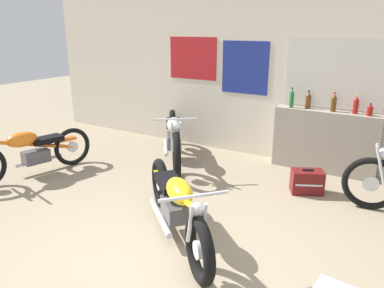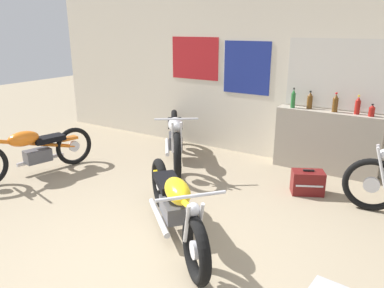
{
  "view_description": "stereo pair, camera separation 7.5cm",
  "coord_description": "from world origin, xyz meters",
  "px_view_note": "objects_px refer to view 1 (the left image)",
  "views": [
    {
      "loc": [
        1.88,
        -2.28,
        2.17
      ],
      "look_at": [
        -0.55,
        1.69,
        0.7
      ],
      "focal_mm": 35.0,
      "sensor_mm": 36.0,
      "label": 1
    },
    {
      "loc": [
        1.94,
        -2.24,
        2.17
      ],
      "look_at": [
        -0.55,
        1.69,
        0.7
      ],
      "focal_mm": 35.0,
      "sensor_mm": 36.0,
      "label": 2
    }
  ],
  "objects_px": {
    "bottle_right_center": "(356,105)",
    "bottle_rightmost": "(370,110)",
    "motorcycle_yellow": "(176,205)",
    "bottle_leftmost": "(292,99)",
    "motorcycle_silver": "(174,137)",
    "bottle_left_center": "(308,100)",
    "hard_case_darkred": "(307,182)",
    "bottle_center": "(334,103)",
    "motorcycle_orange": "(31,151)"
  },
  "relations": [
    {
      "from": "bottle_center",
      "to": "motorcycle_yellow",
      "type": "xyz_separation_m",
      "value": [
        -0.94,
        -2.82,
        -0.7
      ]
    },
    {
      "from": "bottle_right_center",
      "to": "hard_case_darkred",
      "type": "height_order",
      "value": "bottle_right_center"
    },
    {
      "from": "bottle_right_center",
      "to": "bottle_rightmost",
      "type": "xyz_separation_m",
      "value": [
        0.2,
        -0.04,
        -0.04
      ]
    },
    {
      "from": "bottle_center",
      "to": "bottle_rightmost",
      "type": "distance_m",
      "value": 0.51
    },
    {
      "from": "motorcycle_silver",
      "to": "hard_case_darkred",
      "type": "xyz_separation_m",
      "value": [
        2.23,
        -0.1,
        -0.27
      ]
    },
    {
      "from": "bottle_left_center",
      "to": "motorcycle_orange",
      "type": "distance_m",
      "value": 4.27
    },
    {
      "from": "motorcycle_orange",
      "to": "hard_case_darkred",
      "type": "height_order",
      "value": "motorcycle_orange"
    },
    {
      "from": "bottle_leftmost",
      "to": "motorcycle_silver",
      "type": "relative_size",
      "value": 0.17
    },
    {
      "from": "hard_case_darkred",
      "to": "motorcycle_yellow",
      "type": "bearing_deg",
      "value": -115.33
    },
    {
      "from": "bottle_leftmost",
      "to": "motorcycle_orange",
      "type": "xyz_separation_m",
      "value": [
        -3.13,
        -2.46,
        -0.7
      ]
    },
    {
      "from": "bottle_center",
      "to": "bottle_leftmost",
      "type": "bearing_deg",
      "value": -176.02
    },
    {
      "from": "bottle_left_center",
      "to": "hard_case_darkred",
      "type": "height_order",
      "value": "bottle_left_center"
    },
    {
      "from": "bottle_center",
      "to": "hard_case_darkred",
      "type": "relative_size",
      "value": 0.59
    },
    {
      "from": "bottle_leftmost",
      "to": "bottle_left_center",
      "type": "relative_size",
      "value": 1.14
    },
    {
      "from": "bottle_left_center",
      "to": "hard_case_darkred",
      "type": "distance_m",
      "value": 1.39
    },
    {
      "from": "motorcycle_yellow",
      "to": "bottle_leftmost",
      "type": "bearing_deg",
      "value": 83.46
    },
    {
      "from": "bottle_leftmost",
      "to": "motorcycle_yellow",
      "type": "relative_size",
      "value": 0.19
    },
    {
      "from": "bottle_rightmost",
      "to": "hard_case_darkred",
      "type": "distance_m",
      "value": 1.39
    },
    {
      "from": "bottle_center",
      "to": "bottle_rightmost",
      "type": "height_order",
      "value": "bottle_center"
    },
    {
      "from": "bottle_right_center",
      "to": "motorcycle_orange",
      "type": "xyz_separation_m",
      "value": [
        -4.06,
        -2.51,
        -0.69
      ]
    },
    {
      "from": "bottle_leftmost",
      "to": "bottle_center",
      "type": "xyz_separation_m",
      "value": [
        0.62,
        0.04,
        -0.01
      ]
    },
    {
      "from": "bottle_left_center",
      "to": "motorcycle_silver",
      "type": "distance_m",
      "value": 2.2
    },
    {
      "from": "bottle_center",
      "to": "motorcycle_silver",
      "type": "xyz_separation_m",
      "value": [
        -2.28,
        -0.85,
        -0.66
      ]
    },
    {
      "from": "bottle_right_center",
      "to": "bottle_center",
      "type": "bearing_deg",
      "value": -178.03
    },
    {
      "from": "bottle_leftmost",
      "to": "bottle_rightmost",
      "type": "xyz_separation_m",
      "value": [
        1.12,
        0.02,
        -0.06
      ]
    },
    {
      "from": "bottle_right_center",
      "to": "motorcycle_silver",
      "type": "xyz_separation_m",
      "value": [
        -2.59,
        -0.86,
        -0.65
      ]
    },
    {
      "from": "bottle_leftmost",
      "to": "bottle_right_center",
      "type": "distance_m",
      "value": 0.93
    },
    {
      "from": "bottle_right_center",
      "to": "bottle_leftmost",
      "type": "bearing_deg",
      "value": -176.69
    },
    {
      "from": "motorcycle_orange",
      "to": "motorcycle_silver",
      "type": "bearing_deg",
      "value": 48.32
    },
    {
      "from": "motorcycle_orange",
      "to": "hard_case_darkred",
      "type": "relative_size",
      "value": 3.95
    },
    {
      "from": "bottle_rightmost",
      "to": "bottle_left_center",
      "type": "bearing_deg",
      "value": 176.02
    },
    {
      "from": "bottle_left_center",
      "to": "motorcycle_orange",
      "type": "bearing_deg",
      "value": -143.07
    },
    {
      "from": "bottle_rightmost",
      "to": "motorcycle_yellow",
      "type": "relative_size",
      "value": 0.11
    },
    {
      "from": "bottle_rightmost",
      "to": "motorcycle_orange",
      "type": "relative_size",
      "value": 0.09
    },
    {
      "from": "bottle_leftmost",
      "to": "motorcycle_orange",
      "type": "relative_size",
      "value": 0.16
    },
    {
      "from": "bottle_left_center",
      "to": "bottle_rightmost",
      "type": "xyz_separation_m",
      "value": [
        0.89,
        -0.06,
        -0.04
      ]
    },
    {
      "from": "bottle_rightmost",
      "to": "motorcycle_yellow",
      "type": "distance_m",
      "value": 3.2
    },
    {
      "from": "bottle_leftmost",
      "to": "hard_case_darkred",
      "type": "relative_size",
      "value": 0.64
    },
    {
      "from": "motorcycle_yellow",
      "to": "motorcycle_silver",
      "type": "bearing_deg",
      "value": 124.46
    },
    {
      "from": "motorcycle_silver",
      "to": "bottle_right_center",
      "type": "bearing_deg",
      "value": 18.39
    },
    {
      "from": "bottle_left_center",
      "to": "bottle_right_center",
      "type": "height_order",
      "value": "bottle_right_center"
    },
    {
      "from": "bottle_center",
      "to": "bottle_left_center",
      "type": "bearing_deg",
      "value": 174.94
    },
    {
      "from": "bottle_leftmost",
      "to": "hard_case_darkred",
      "type": "distance_m",
      "value": 1.42
    },
    {
      "from": "bottle_leftmost",
      "to": "bottle_center",
      "type": "bearing_deg",
      "value": 3.98
    },
    {
      "from": "bottle_left_center",
      "to": "bottle_leftmost",
      "type": "bearing_deg",
      "value": -161.9
    },
    {
      "from": "bottle_left_center",
      "to": "bottle_rightmost",
      "type": "distance_m",
      "value": 0.89
    },
    {
      "from": "motorcycle_silver",
      "to": "hard_case_darkred",
      "type": "relative_size",
      "value": 3.85
    },
    {
      "from": "bottle_center",
      "to": "hard_case_darkred",
      "type": "xyz_separation_m",
      "value": [
        -0.05,
        -0.95,
        -0.93
      ]
    },
    {
      "from": "motorcycle_yellow",
      "to": "motorcycle_orange",
      "type": "height_order",
      "value": "motorcycle_orange"
    },
    {
      "from": "bottle_center",
      "to": "motorcycle_silver",
      "type": "relative_size",
      "value": 0.15
    }
  ]
}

